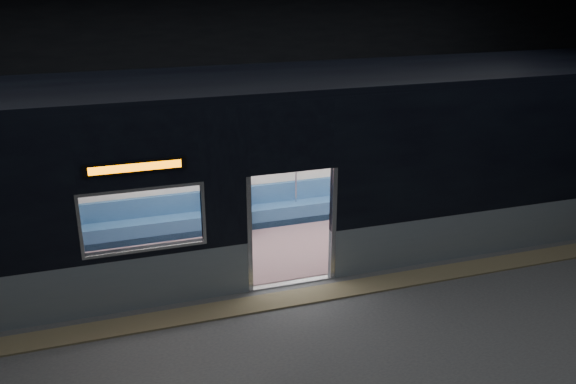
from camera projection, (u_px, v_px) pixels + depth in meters
station_floor at (313, 315)px, 9.60m from camera, size 24.00×14.00×0.01m
station_envelope at (316, 82)px, 8.33m from camera, size 24.00×14.00×5.00m
tactile_strip at (301, 297)px, 10.09m from camera, size 22.80×0.50×0.03m
metro_car at (266, 157)px, 11.23m from camera, size 18.00×3.04×3.35m
passenger at (235, 193)px, 12.37m from camera, size 0.48×0.76×1.44m
handbag at (237, 204)px, 12.19m from camera, size 0.34×0.32×0.13m
transit_map at (305, 153)px, 12.90m from camera, size 0.90×0.03×0.59m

